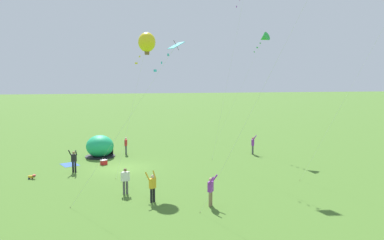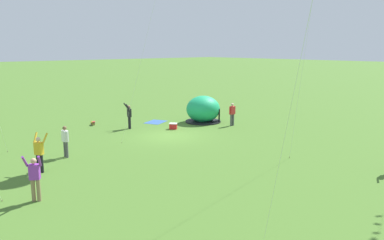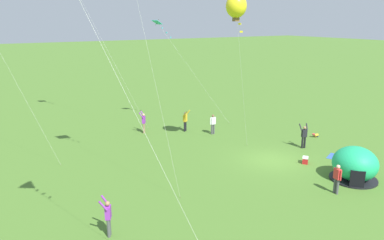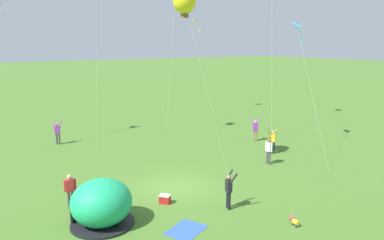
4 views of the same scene
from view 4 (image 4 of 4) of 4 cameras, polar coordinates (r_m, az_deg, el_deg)
ground_plane at (r=21.30m, az=-2.52°, el=-10.17°), size 300.00×300.00×0.00m
popup_tent at (r=17.33m, az=-13.64°, el=-12.27°), size 2.81×2.81×2.10m
picnic_blanket at (r=16.83m, az=-0.91°, el=-16.42°), size 2.09×1.89×0.01m
cooler_box at (r=19.28m, az=-4.14°, el=-11.91°), size 0.62×0.64×0.44m
toddler_crawling at (r=17.76m, az=15.34°, el=-14.65°), size 0.30×0.55×0.32m
person_far_back at (r=18.43m, az=5.63°, el=-10.46°), size 0.58×0.70×1.89m
person_near_tent at (r=27.74m, az=12.19°, el=-3.03°), size 0.66×0.72×1.89m
person_strolling at (r=19.36m, az=-18.07°, el=-10.02°), size 0.59×0.29×1.72m
person_arms_raised at (r=30.98m, az=9.64°, el=-1.37°), size 0.72×0.68×1.89m
person_center_field at (r=25.33m, az=11.61°, el=-4.50°), size 0.26×0.59×1.72m
person_flying_kite at (r=31.43m, az=-19.82°, el=-1.73°), size 0.72×0.64×1.89m
kite_yellow at (r=22.66m, az=-1.14°, el=17.71°), size 2.17×3.27×11.07m
kite_cyan at (r=29.47m, az=15.89°, el=13.01°), size 3.39×6.31×9.50m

